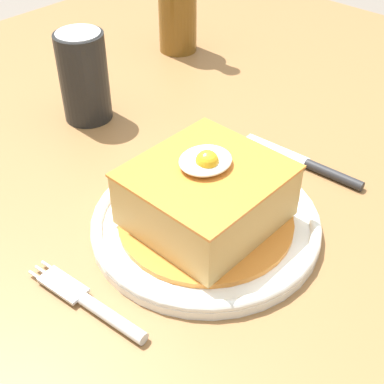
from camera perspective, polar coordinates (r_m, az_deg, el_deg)
The scene contains 6 objects.
dining_table at distance 0.77m, azimuth -3.58°, elevation -1.13°, with size 1.25×1.05×0.77m.
main_plate at distance 0.57m, azimuth 1.47°, elevation -3.27°, with size 0.24×0.24×0.02m.
sandwich_meal at distance 0.55m, azimuth 1.53°, elevation -0.56°, with size 0.19×0.19×0.09m.
fork at distance 0.51m, azimuth -10.21°, elevation -11.97°, with size 0.03×0.14×0.01m.
knife at distance 0.67m, azimuth 13.09°, elevation 2.58°, with size 0.03×0.17×0.01m.
soda_can at distance 0.75m, azimuth -11.46°, elevation 11.94°, with size 0.07×0.07×0.12m.
Camera 1 is at (-0.40, -0.44, 1.16)m, focal length 50.04 mm.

